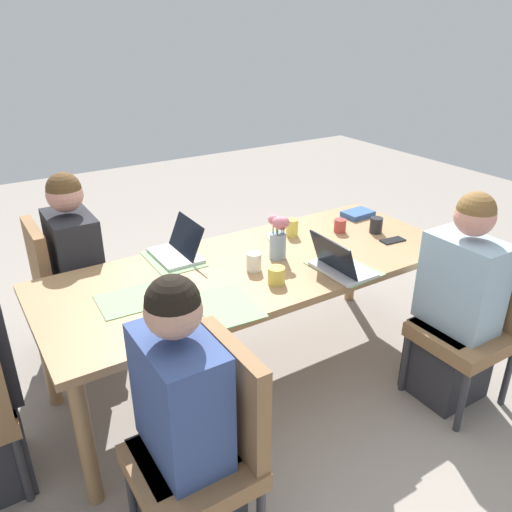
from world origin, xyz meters
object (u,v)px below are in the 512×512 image
Objects in this scene: chair_near_left_far at (474,317)px; phone_silver at (274,238)px; coffee_mug_near_left at (292,227)px; coffee_mug_centre_left at (376,225)px; person_near_left_far at (456,312)px; laptop_near_left_far at (340,265)px; coffee_mug_near_right at (340,226)px; person_far_left_mid at (79,282)px; phone_black at (393,240)px; coffee_mug_centre_right at (254,262)px; coffee_mug_far_left at (276,275)px; person_near_right_near at (183,434)px; laptop_far_left_mid at (179,249)px; flower_vase at (278,236)px; book_red_cover at (358,214)px; chair_far_left_mid at (65,285)px; chair_near_right_near at (208,442)px; dining_table at (256,276)px.

phone_silver is at bearing 121.26° from chair_near_left_far.
coffee_mug_near_left is 1.09× the size of coffee_mug_centre_left.
laptop_near_left_far is at bearing 141.89° from person_near_left_far.
person_far_left_mid is at bearing 157.90° from coffee_mug_near_right.
chair_near_left_far is 6.00× the size of phone_black.
coffee_mug_far_left is (0.02, -0.19, -0.01)m from coffee_mug_centre_right.
laptop_far_left_mid is (0.48, 1.05, 0.25)m from person_near_right_near.
person_near_right_near is at bearing 153.67° from phone_silver.
flower_vase is 1.68× the size of phone_black.
person_near_left_far is at bearing -66.09° from coffee_mug_near_left.
book_red_cover is at bearing 3.43° from coffee_mug_near_left.
flower_vase is at bearing 133.94° from chair_near_left_far.
laptop_near_left_far is 3.86× the size of coffee_mug_near_right.
laptop_near_left_far is at bearing -42.60° from chair_far_left_mid.
coffee_mug_near_left is 0.53× the size of book_red_cover.
chair_near_right_near is at bearing -176.84° from person_near_left_far.
person_near_right_near reaches higher than book_red_cover.
laptop_far_left_mid is 3.25× the size of coffee_mug_centre_right.
coffee_mug_near_left is at bearing 81.20° from laptop_near_left_far.
coffee_mug_near_left is 0.14m from phone_silver.
book_red_cover is at bearing 26.25° from coffee_mug_far_left.
chair_near_right_near is at bearing -153.91° from coffee_mug_centre_left.
coffee_mug_near_right is at bearing 12.53° from coffee_mug_centre_right.
coffee_mug_near_right is at bearing 9.20° from dining_table.
laptop_far_left_mid is at bearing 125.60° from coffee_mug_centre_right.
coffee_mug_centre_right is (-0.45, -0.28, -0.00)m from coffee_mug_near_left.
person_near_left_far is 1.54m from chair_near_right_near.
chair_near_left_far is 1.06m from book_red_cover.
chair_far_left_mid is 8.49× the size of coffee_mug_near_left.
flower_vase reaches higher than laptop_near_left_far.
person_far_left_mid is 1.33× the size of chair_near_left_far.
laptop_near_left_far is at bearing -61.84° from flower_vase.
person_near_left_far is 1.11m from phone_silver.
coffee_mug_far_left is (-0.35, 0.08, 0.00)m from laptop_near_left_far.
person_near_left_far is 1.00× the size of person_near_right_near.
person_far_left_mid is 7.97× the size of phone_silver.
flower_vase is at bearing -165.67° from book_red_cover.
person_near_left_far is 0.87m from coffee_mug_near_right.
chair_near_right_near is 6.00× the size of phone_silver.
coffee_mug_near_right is 0.84× the size of coffee_mug_centre_right.
person_far_left_mid is 4.73× the size of flower_vase.
dining_table is 1.08m from person_far_left_mid.
book_red_cover is (1.03, 0.31, -0.03)m from coffee_mug_centre_right.
laptop_near_left_far is (0.63, -0.64, 0.00)m from laptop_far_left_mid.
laptop_far_left_mid is 0.72m from coffee_mug_near_left.
coffee_mug_near_left is (1.27, -0.55, 0.28)m from chair_far_left_mid.
laptop_near_left_far is (1.11, 0.42, 0.25)m from person_near_right_near.
laptop_near_left_far is at bearing 141.80° from chair_near_left_far.
coffee_mug_far_left reaches higher than phone_black.
coffee_mug_far_left is at bearing -133.13° from coffee_mug_near_left.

